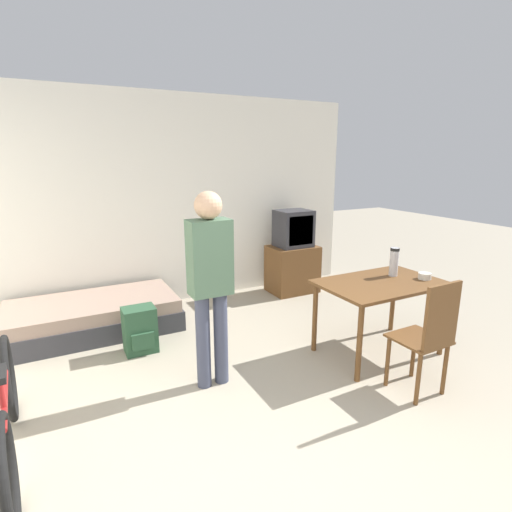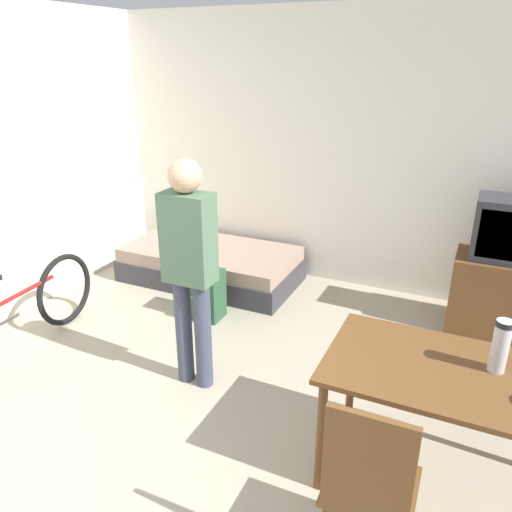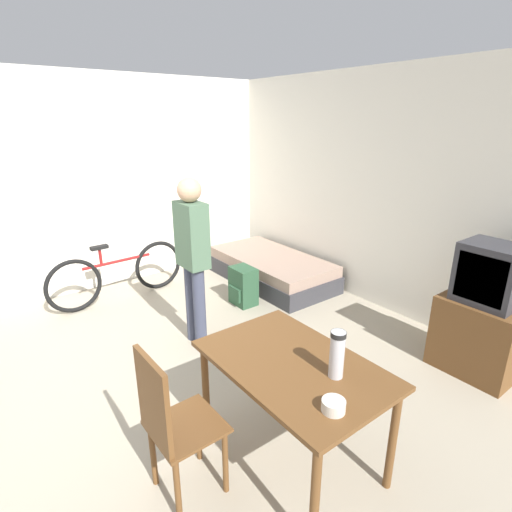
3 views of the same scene
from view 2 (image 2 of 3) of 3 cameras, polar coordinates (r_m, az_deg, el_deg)
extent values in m
cube|color=silver|center=(5.12, 7.67, 11.66)|extent=(5.49, 0.06, 2.70)
cube|color=silver|center=(4.88, -26.91, 8.97)|extent=(0.06, 4.67, 2.70)
cube|color=#333338|center=(5.37, -5.18, -1.60)|extent=(1.83, 0.94, 0.23)
cube|color=gray|center=(5.30, -5.24, 0.21)|extent=(1.78, 0.91, 0.14)
cube|color=brown|center=(4.78, 25.34, -3.93)|extent=(0.67, 0.50, 0.67)
cube|color=#2D2D33|center=(4.57, 26.54, 2.79)|extent=(0.47, 0.40, 0.52)
cube|color=black|center=(4.39, 26.54, 2.04)|extent=(0.39, 0.01, 0.40)
cube|color=brown|center=(2.84, 20.42, -12.19)|extent=(1.19, 0.77, 0.03)
cylinder|color=brown|center=(2.87, 7.40, -19.76)|extent=(0.05, 0.05, 0.71)
cylinder|color=brown|center=(3.36, 10.91, -12.84)|extent=(0.05, 0.05, 0.71)
cube|color=brown|center=(2.51, 13.02, -24.24)|extent=(0.40, 0.40, 0.02)
cube|color=brown|center=(2.20, 12.60, -22.65)|extent=(0.36, 0.04, 0.52)
cylinder|color=brown|center=(2.79, 16.83, -26.01)|extent=(0.04, 0.04, 0.45)
cylinder|color=brown|center=(2.81, 9.84, -24.68)|extent=(0.04, 0.04, 0.45)
torus|color=black|center=(4.74, -21.00, -3.61)|extent=(0.09, 0.65, 0.64)
cylinder|color=maroon|center=(4.34, -25.97, -4.26)|extent=(0.08, 0.84, 0.04)
cylinder|color=#3D4256|center=(3.67, -8.24, -8.42)|extent=(0.12, 0.12, 0.82)
cylinder|color=#3D4256|center=(3.60, -6.07, -9.00)|extent=(0.12, 0.12, 0.82)
cube|color=#4C6B51|center=(3.33, -7.75, 2.01)|extent=(0.34, 0.20, 0.62)
sphere|color=tan|center=(3.21, -8.13, 9.07)|extent=(0.22, 0.22, 0.22)
cylinder|color=#B7B7BC|center=(2.85, 26.15, -9.23)|extent=(0.09, 0.09, 0.29)
cylinder|color=black|center=(2.79, 26.60, -6.93)|extent=(0.09, 0.09, 0.03)
cube|color=#284C33|center=(4.58, -5.83, -4.30)|extent=(0.31, 0.24, 0.47)
cube|color=#284C33|center=(4.51, -6.65, -5.78)|extent=(0.22, 0.03, 0.16)
camera|label=1|loc=(2.85, -70.11, 0.58)|focal=28.00mm
camera|label=3|loc=(1.76, 82.19, -0.25)|focal=28.00mm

